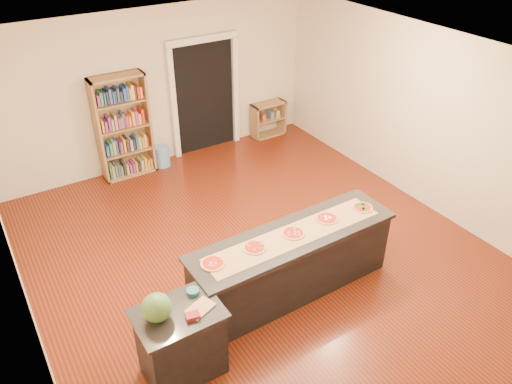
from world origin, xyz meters
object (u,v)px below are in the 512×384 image
side_counter (181,342)px  watermelon (157,308)px  waste_bin (162,156)px  bookshelf (123,127)px  low_shelf (268,119)px  kitchen_island (292,263)px

side_counter → watermelon: 0.61m
side_counter → waste_bin: side_counter is taller
watermelon → side_counter: bearing=-9.0°
side_counter → bookshelf: size_ratio=0.48×
side_counter → low_shelf: bearing=47.8°
low_shelf → waste_bin: low_shelf is taller
side_counter → bookshelf: bookshelf is taller
kitchen_island → side_counter: size_ratio=3.09×
kitchen_island → side_counter: 1.77m
kitchen_island → watermelon: bearing=-169.6°
kitchen_island → watermelon: size_ratio=9.18×
kitchen_island → side_counter: (-1.72, -0.41, -0.01)m
bookshelf → low_shelf: 3.05m
low_shelf → waste_bin: bearing=-178.8°
side_counter → kitchen_island: bearing=13.2°
side_counter → low_shelf: side_counter is taller
low_shelf → watermelon: bearing=-133.6°
side_counter → low_shelf: (3.99, 4.43, -0.08)m
low_shelf → kitchen_island: bearing=-119.4°
waste_bin → watermelon: bearing=-112.6°
bookshelf → watermelon: bearing=-105.1°
kitchen_island → watermelon: (-1.92, -0.38, 0.57)m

